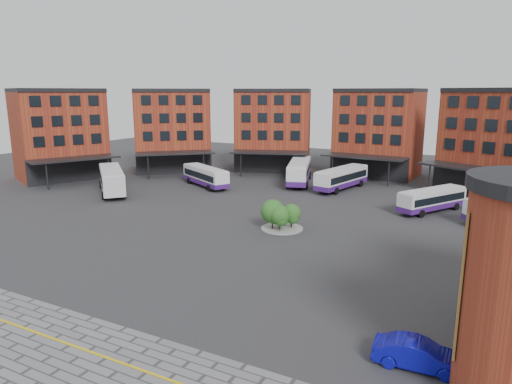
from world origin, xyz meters
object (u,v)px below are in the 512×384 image
at_px(bus_e, 432,199).
at_px(bus_c, 299,171).
at_px(tree_island, 280,215).
at_px(bus_a, 112,179).
at_px(bus_d, 342,178).
at_px(blue_car, 419,354).
at_px(bus_b, 205,176).

bearing_deg(bus_e, bus_c, -172.11).
xyz_separation_m(tree_island, bus_c, (-7.60, 23.91, 0.29)).
bearing_deg(bus_a, bus_d, -16.45).
bearing_deg(blue_car, bus_c, 25.08).
height_order(bus_e, blue_car, bus_e).
bearing_deg(bus_b, blue_car, -104.21).
bearing_deg(bus_b, tree_island, -98.88).
xyz_separation_m(bus_a, bus_d, (28.19, 17.34, -0.35)).
distance_m(tree_island, bus_e, 20.00).
relative_size(bus_b, blue_car, 2.24).
xyz_separation_m(bus_b, bus_e, (32.32, 0.03, -0.11)).
bearing_deg(bus_d, blue_car, -54.93).
xyz_separation_m(bus_a, blue_car, (45.03, -24.01, -1.30)).
bearing_deg(bus_a, bus_e, -34.70).
bearing_deg(bus_b, bus_d, -39.11).
height_order(bus_c, blue_car, bus_c).
height_order(bus_b, blue_car, bus_b).
height_order(bus_a, blue_car, bus_a).
distance_m(bus_a, bus_b, 13.53).
height_order(bus_d, bus_e, bus_d).
height_order(tree_island, bus_e, tree_island).
bearing_deg(bus_d, bus_c, -177.24).
height_order(tree_island, bus_c, bus_c).
xyz_separation_m(bus_c, bus_e, (20.65, -8.77, -0.42)).
distance_m(tree_island, bus_a, 29.03).
relative_size(bus_a, bus_e, 1.15).
bearing_deg(blue_car, bus_a, 57.56).
bearing_deg(tree_island, bus_a, 169.54).
bearing_deg(bus_a, tree_island, -58.51).
height_order(bus_a, bus_b, bus_a).
distance_m(bus_e, blue_car, 34.07).
bearing_deg(bus_e, bus_b, -149.05).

